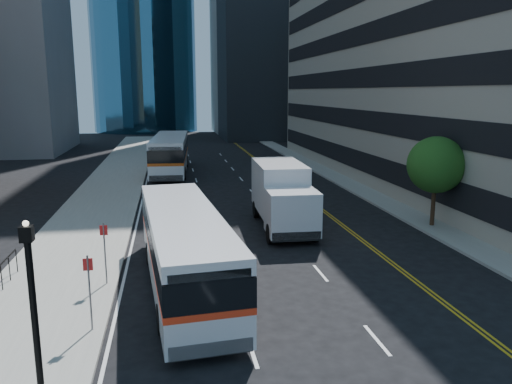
# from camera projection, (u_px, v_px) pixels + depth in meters

# --- Properties ---
(ground) EXTENTS (160.00, 160.00, 0.00)m
(ground) POSITION_uv_depth(u_px,v_px,m) (323.00, 292.00, 19.49)
(ground) COLOR black
(ground) RESTS_ON ground
(sidewalk_west) EXTENTS (5.00, 90.00, 0.15)m
(sidewalk_west) POSITION_uv_depth(u_px,v_px,m) (113.00, 184.00, 41.85)
(sidewalk_west) COLOR gray
(sidewalk_west) RESTS_ON ground
(sidewalk_east) EXTENTS (2.00, 90.00, 0.15)m
(sidewalk_east) POSITION_uv_depth(u_px,v_px,m) (335.00, 177.00, 45.13)
(sidewalk_east) COLOR gray
(sidewalk_east) RESTS_ON ground
(street_tree) EXTENTS (3.20, 3.20, 5.10)m
(street_tree) POSITION_uv_depth(u_px,v_px,m) (436.00, 165.00, 28.01)
(street_tree) COLOR #332114
(street_tree) RESTS_ON sidewalk_east
(lamp_post) EXTENTS (0.28, 0.28, 4.56)m
(lamp_post) POSITION_uv_depth(u_px,v_px,m) (34.00, 308.00, 11.64)
(lamp_post) COLOR black
(lamp_post) RESTS_ON sidewalk_west
(bus_front) EXTENTS (3.72, 12.31, 3.13)m
(bus_front) POSITION_uv_depth(u_px,v_px,m) (184.00, 247.00, 19.53)
(bus_front) COLOR silver
(bus_front) RESTS_ON ground
(bus_rear) EXTENTS (3.85, 13.84, 3.53)m
(bus_rear) POSITION_uv_depth(u_px,v_px,m) (170.00, 153.00, 47.66)
(bus_rear) COLOR white
(bus_rear) RESTS_ON ground
(box_truck) EXTENTS (2.90, 7.67, 3.63)m
(box_truck) POSITION_uv_depth(u_px,v_px,m) (282.00, 195.00, 28.35)
(box_truck) COLOR silver
(box_truck) RESTS_ON ground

